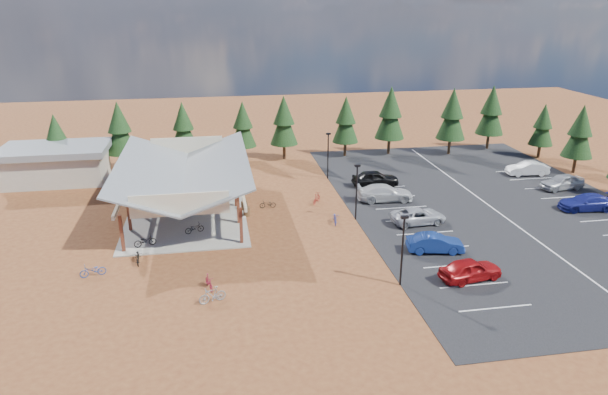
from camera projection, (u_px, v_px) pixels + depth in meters
The scene contains 44 objects.
ground at pixel (305, 232), 45.99m from camera, with size 140.00×140.00×0.00m, color brown.
asphalt_lot at pixel (490, 206), 51.70m from camera, with size 27.00×44.00×0.04m, color black.
concrete_pad at pixel (187, 209), 50.86m from camera, with size 10.60×18.60×0.10m, color gray.
bike_pavilion at pixel (184, 171), 49.56m from camera, with size 11.65×19.40×4.97m.
outbuilding at pixel (56, 163), 58.14m from camera, with size 11.00×7.00×3.90m.
lamp_post_0 at pixel (403, 246), 36.51m from camera, with size 0.50×0.25×5.14m.
lamp_post_1 at pixel (357, 188), 47.61m from camera, with size 0.50×0.25×5.14m.
lamp_post_2 at pixel (328, 152), 58.71m from camera, with size 0.50×0.25×5.14m.
trash_bin_0 at pixel (247, 211), 49.27m from camera, with size 0.60×0.60×0.90m, color #50351C.
trash_bin_1 at pixel (244, 206), 50.56m from camera, with size 0.60×0.60×0.90m, color #50351C.
pine_0 at pixel (56, 137), 60.57m from camera, with size 2.89×2.89×6.72m.
pine_1 at pixel (119, 128), 61.38m from camera, with size 3.40×3.40×7.92m.
pine_2 at pixel (183, 126), 63.78m from camera, with size 3.19×3.19×7.43m.
pine_3 at pixel (243, 125), 65.07m from camera, with size 3.11×3.11×7.25m.
pine_4 at pixel (284, 121), 65.44m from camera, with size 3.38×3.38×7.87m.
pine_5 at pixel (346, 120), 66.77m from camera, with size 3.24×3.24×7.55m.
pine_6 at pixel (390, 113), 67.44m from camera, with size 3.70×3.70×8.61m.
pine_7 at pixel (452, 114), 67.36m from camera, with size 3.61×3.61×8.42m.
pine_8 at pixel (491, 110), 69.93m from camera, with size 3.58×3.58×8.33m.
pine_12 at pixel (580, 132), 60.17m from camera, with size 3.35×3.35×7.80m.
pine_13 at pixel (543, 125), 66.29m from camera, with size 2.90×2.90×6.75m.
bike_0 at pixel (145, 241), 42.99m from camera, with size 0.61×1.74×0.92m, color black.
bike_1 at pixel (167, 209), 49.38m from camera, with size 0.47×1.68×1.01m, color gray.
bike_2 at pixel (177, 191), 54.04m from camera, with size 0.61×1.76×0.92m, color navy.
bike_3 at pixel (171, 184), 56.14m from camera, with size 0.45×1.58×0.95m, color maroon.
bike_4 at pixel (194, 228), 45.47m from camera, with size 0.57×1.63×0.86m, color black.
bike_5 at pixel (202, 206), 50.18m from camera, with size 0.42×1.49×0.89m, color gray.
bike_6 at pixel (218, 195), 53.16m from camera, with size 0.58×1.67×0.88m, color navy.
bike_7 at pixel (198, 185), 55.75m from camera, with size 0.44×1.55×0.93m, color maroon.
bike_8 at pixel (138, 257), 40.48m from camera, with size 0.67×1.92×1.01m, color black.
bike_10 at pixel (93, 270), 38.49m from camera, with size 0.63×1.80×0.95m, color navy.
bike_11 at pixel (209, 282), 36.81m from camera, with size 0.48×1.70×1.02m, color maroon.
bike_13 at pixel (212, 295), 35.14m from camera, with size 0.52×1.85×1.11m, color gray.
bike_14 at pixel (335, 218), 47.67m from camera, with size 0.66×1.89×0.99m, color navy.
bike_15 at pixel (317, 198), 52.32m from camera, with size 0.49×1.73×1.04m, color #9F2920.
bike_16 at pixel (268, 204), 51.18m from camera, with size 0.53×1.52×0.80m, color black.
car_0 at pixel (470, 269), 37.93m from camera, with size 1.81×4.50×1.53m, color #9B0E10.
car_1 at pixel (435, 243), 42.09m from camera, with size 1.53×4.38×1.44m, color navy.
car_2 at pixel (418, 216), 47.52m from camera, with size 2.24×4.87×1.35m, color #ACADB4.
car_3 at pixel (385, 193), 52.85m from camera, with size 2.22×5.47×1.59m, color silver.
car_4 at pixel (375, 178), 57.02m from camera, with size 1.96×4.88×1.66m, color black.
car_7 at pixel (587, 202), 50.51m from camera, with size 2.09×5.14×1.49m, color navy.
car_8 at pixel (562, 182), 56.04m from camera, with size 1.86×4.62×1.57m, color #A2A4AA.
car_9 at pixel (527, 169), 60.56m from camera, with size 1.59×4.57×1.51m, color silver.
Camera 1 is at (-7.17, -41.55, 18.61)m, focal length 32.00 mm.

